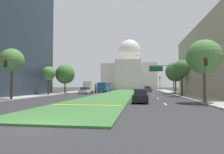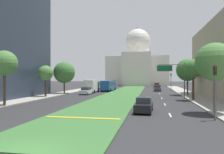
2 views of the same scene
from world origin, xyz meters
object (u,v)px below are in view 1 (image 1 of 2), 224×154
Objects in this scene: city_bus at (105,86)px; sedan_lead_stopped at (141,96)px; capitol_building at (129,71)px; street_tree_right_far at (175,72)px; street_tree_left_near at (12,61)px; street_tree_left_mid at (49,74)px; traffic_light_near_right at (206,74)px; street_tree_right_near at (204,57)px; overhead_guide_sign at (165,73)px; sedan_distant at (148,90)px; street_tree_left_far at (65,74)px; box_truck_delivery at (90,87)px; sedan_far_horizon at (147,88)px; sedan_very_far at (139,88)px; traffic_light_far_right at (160,82)px; street_tree_right_mid at (182,69)px; sedan_midblock at (85,91)px.

sedan_lead_stopped is at bearing -72.86° from city_bus.
capitol_building reaches higher than street_tree_right_far.
street_tree_left_mid is at bearing 93.99° from street_tree_left_near.
traffic_light_near_right is 1.17× the size of sedan_lead_stopped.
street_tree_right_near is 9.02m from sedan_lead_stopped.
overhead_guide_sign is 24.81m from street_tree_left_mid.
capitol_building is 6.38× the size of sedan_distant.
street_tree_left_near is at bearing -120.79° from sedan_distant.
sedan_lead_stopped is at bearing -5.01° from street_tree_left_near.
street_tree_left_far is 8.18m from box_truck_delivery.
street_tree_right_far is 31.17m from sedan_far_horizon.
sedan_lead_stopped is (-7.62, -0.31, -4.82)m from street_tree_right_near.
sedan_distant is at bearing -85.16° from sedan_very_far.
street_tree_left_near is at bearing -112.12° from sedan_far_horizon.
street_tree_left_mid is 15.08m from box_truck_delivery.
street_tree_left_far is at bearing -125.39° from sedan_far_horizon.
street_tree_right_mid is (1.20, -28.04, 2.04)m from traffic_light_far_right.
street_tree_right_near is at bearing -90.82° from street_tree_right_mid.
sedan_far_horizon is at bearing 93.41° from overhead_guide_sign.
street_tree_right_mid is at bearing -77.51° from sedan_distant.
capitol_building is 14.18m from sedan_very_far.
street_tree_right_far is 1.78× the size of sedan_far_horizon.
city_bus is at bearing -97.10° from capitol_building.
box_truck_delivery reaches higher than sedan_distant.
street_tree_left_mid is 10.41m from sedan_midblock.
city_bus is (8.17, 12.57, -3.27)m from street_tree_left_far.
sedan_midblock is (-18.70, 6.14, -3.83)m from overhead_guide_sign.
street_tree_left_far reaches higher than traffic_light_far_right.
capitol_building is 59.19m from street_tree_left_far.
sedan_very_far is at bearing 103.23° from traffic_light_far_right.
sedan_distant is at bearing 32.43° from street_tree_left_far.
sedan_very_far is at bearing 75.10° from street_tree_left_near.
traffic_light_far_right is at bearing 90.00° from traffic_light_near_right.
sedan_lead_stopped is (-6.61, -41.83, -2.51)m from traffic_light_far_right.
traffic_light_near_right is at bearing -84.71° from sedan_very_far.
street_tree_right_near is 1.23× the size of street_tree_left_mid.
street_tree_right_mid is (0.19, 13.48, -0.28)m from street_tree_right_near.
sedan_distant is (-5.06, 37.20, -4.86)m from street_tree_right_near.
traffic_light_near_right is 0.47× the size of city_bus.
sedan_midblock is 1.03× the size of sedan_distant.
street_tree_left_far is at bearing -134.91° from box_truck_delivery.
box_truck_delivery is at bearing 80.10° from street_tree_left_near.
street_tree_left_near is 1.71× the size of sedan_distant.
city_bus is at bearing -162.36° from traffic_light_far_right.
sedan_very_far is (-3.04, 16.58, -0.07)m from sedan_far_horizon.
street_tree_right_near reaches higher than street_tree_right_mid.
traffic_light_near_right is 0.69× the size of street_tree_left_far.
street_tree_right_mid is 1.09× the size of box_truck_delivery.
street_tree_left_mid is (-26.38, 18.70, 1.40)m from traffic_light_near_right.
overhead_guide_sign reaches higher than sedan_distant.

